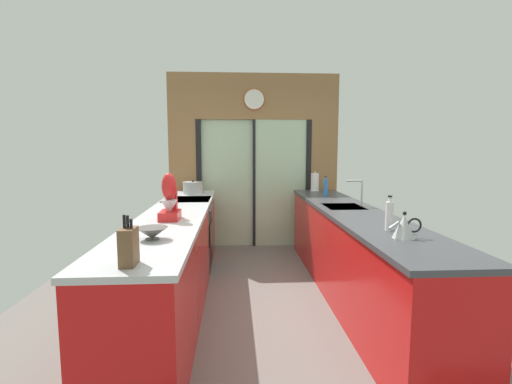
% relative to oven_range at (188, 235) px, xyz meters
% --- Properties ---
extents(ground_plane, '(5.04, 7.60, 0.02)m').
position_rel_oven_range_xyz_m(ground_plane, '(0.91, -0.65, -0.47)').
color(ground_plane, slate).
extents(back_wall_unit, '(2.64, 0.12, 2.70)m').
position_rel_oven_range_xyz_m(back_wall_unit, '(0.91, 1.15, 1.07)').
color(back_wall_unit, olive).
rests_on(back_wall_unit, ground_plane).
extents(left_counter_run, '(0.62, 3.80, 0.92)m').
position_rel_oven_range_xyz_m(left_counter_run, '(-0.00, -1.12, 0.01)').
color(left_counter_run, red).
rests_on(left_counter_run, ground_plane).
extents(right_counter_run, '(0.62, 3.80, 0.92)m').
position_rel_oven_range_xyz_m(right_counter_run, '(1.82, -0.95, 0.01)').
color(right_counter_run, red).
rests_on(right_counter_run, ground_plane).
extents(sink_faucet, '(0.19, 0.02, 0.29)m').
position_rel_oven_range_xyz_m(sink_faucet, '(1.97, -0.70, 0.66)').
color(sink_faucet, '#B7BABC').
rests_on(sink_faucet, right_counter_run).
extents(oven_range, '(0.60, 0.60, 0.92)m').
position_rel_oven_range_xyz_m(oven_range, '(0.00, 0.00, 0.00)').
color(oven_range, black).
rests_on(oven_range, ground_plane).
extents(mixing_bowl, '(0.22, 0.22, 0.09)m').
position_rel_oven_range_xyz_m(mixing_bowl, '(0.02, -2.09, 0.51)').
color(mixing_bowl, '#514C47').
rests_on(mixing_bowl, left_counter_run).
extents(knife_block, '(0.08, 0.14, 0.28)m').
position_rel_oven_range_xyz_m(knife_block, '(0.02, -2.67, 0.57)').
color(knife_block, brown).
rests_on(knife_block, left_counter_run).
extents(stand_mixer, '(0.17, 0.27, 0.42)m').
position_rel_oven_range_xyz_m(stand_mixer, '(0.02, -1.36, 0.63)').
color(stand_mixer, red).
rests_on(stand_mixer, left_counter_run).
extents(stock_pot, '(0.28, 0.28, 0.20)m').
position_rel_oven_range_xyz_m(stock_pot, '(0.02, 0.52, 0.55)').
color(stock_pot, '#B7BABC').
rests_on(stock_pot, left_counter_run).
extents(kettle, '(0.24, 0.16, 0.19)m').
position_rel_oven_range_xyz_m(kettle, '(1.80, -2.15, 0.55)').
color(kettle, '#B7BABC').
rests_on(kettle, right_counter_run).
extents(soap_bottle_near, '(0.06, 0.06, 0.27)m').
position_rel_oven_range_xyz_m(soap_bottle_near, '(1.80, -1.90, 0.58)').
color(soap_bottle_near, silver).
rests_on(soap_bottle_near, right_counter_run).
extents(soap_bottle_far, '(0.06, 0.06, 0.27)m').
position_rel_oven_range_xyz_m(soap_bottle_far, '(1.80, 0.12, 0.58)').
color(soap_bottle_far, '#286BB7').
rests_on(soap_bottle_far, right_counter_run).
extents(paper_towel_roll, '(0.13, 0.13, 0.29)m').
position_rel_oven_range_xyz_m(paper_towel_roll, '(1.80, 0.77, 0.60)').
color(paper_towel_roll, '#B7BABC').
rests_on(paper_towel_roll, right_counter_run).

